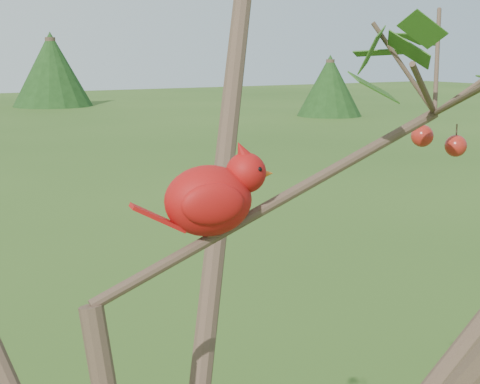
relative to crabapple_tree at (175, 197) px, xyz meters
The scene contains 2 objects.
crabapple_tree is the anchor object (origin of this frame).
cardinal 0.16m from the crabapple_tree, 43.65° to the left, with size 0.22×0.13×0.15m.
Camera 1 is at (-0.37, -0.86, 2.31)m, focal length 55.00 mm.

